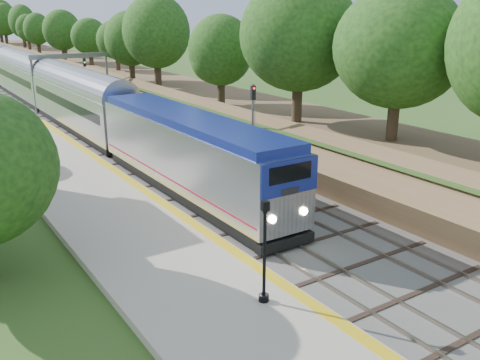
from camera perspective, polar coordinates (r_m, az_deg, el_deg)
trackbed at (r=66.71m, az=-18.87°, el=7.65°), size 9.50×170.00×0.28m
platform at (r=24.21m, az=-8.09°, el=-8.41°), size 6.40×68.00×0.38m
yellow_stripe at (r=25.32m, az=-2.24°, el=-6.52°), size 0.55×68.00×0.01m
embankment at (r=68.93m, az=-12.24°, el=10.09°), size 10.64×170.00×11.70m
signal_gantry at (r=61.41m, az=-17.65°, el=11.45°), size 8.40×0.38×6.20m
train at (r=82.03m, az=-23.45°, el=10.54°), size 3.19×127.76×4.69m
lamppost_far at (r=19.69m, az=2.62°, el=-8.30°), size 0.39×0.39×3.98m
signal_farside at (r=36.55m, az=1.38°, el=6.63°), size 0.32×0.26×5.87m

